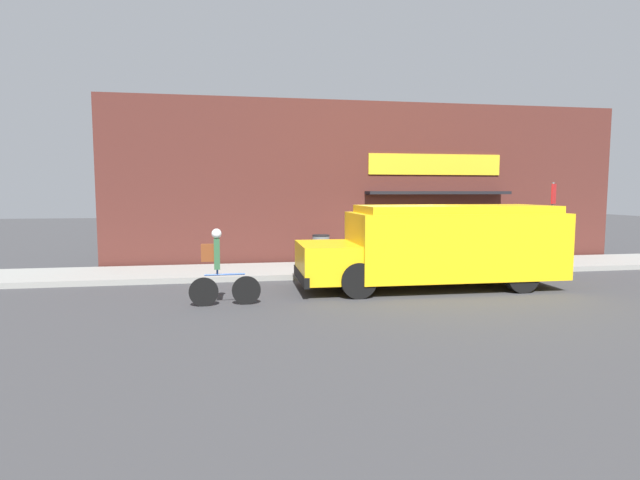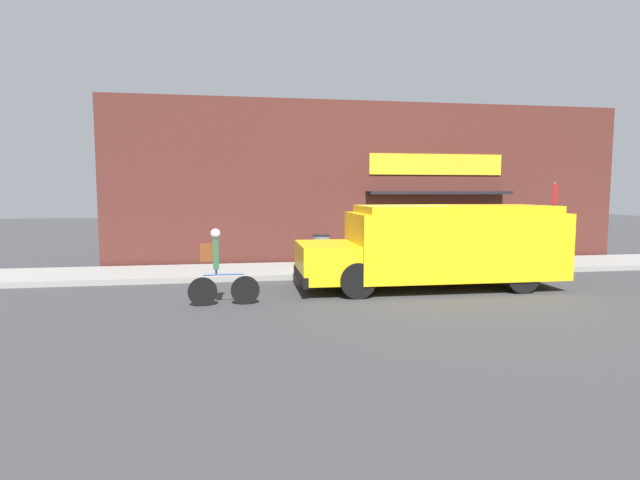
{
  "view_description": "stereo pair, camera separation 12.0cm",
  "coord_description": "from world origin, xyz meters",
  "px_view_note": "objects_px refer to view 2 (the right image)",
  "views": [
    {
      "loc": [
        -4.57,
        -13.21,
        2.38
      ],
      "look_at": [
        -2.3,
        -0.2,
        1.1
      ],
      "focal_mm": 28.0,
      "sensor_mm": 36.0,
      "label": 1
    },
    {
      "loc": [
        -4.45,
        -13.23,
        2.38
      ],
      "look_at": [
        -2.3,
        -0.2,
        1.1
      ],
      "focal_mm": 28.0,
      "sensor_mm": 36.0,
      "label": 2
    }
  ],
  "objects_px": {
    "cyclist": "(218,268)",
    "school_bus": "(439,245)",
    "trash_bin": "(321,250)",
    "stop_sign_post": "(554,210)"
  },
  "relations": [
    {
      "from": "cyclist",
      "to": "school_bus",
      "type": "bearing_deg",
      "value": 10.2
    },
    {
      "from": "trash_bin",
      "to": "school_bus",
      "type": "bearing_deg",
      "value": -52.19
    },
    {
      "from": "cyclist",
      "to": "stop_sign_post",
      "type": "distance_m",
      "value": 10.41
    },
    {
      "from": "cyclist",
      "to": "trash_bin",
      "type": "bearing_deg",
      "value": 54.13
    },
    {
      "from": "school_bus",
      "to": "stop_sign_post",
      "type": "bearing_deg",
      "value": 25.67
    },
    {
      "from": "school_bus",
      "to": "stop_sign_post",
      "type": "distance_m",
      "value": 5.03
    },
    {
      "from": "school_bus",
      "to": "stop_sign_post",
      "type": "relative_size",
      "value": 2.56
    },
    {
      "from": "cyclist",
      "to": "stop_sign_post",
      "type": "height_order",
      "value": "stop_sign_post"
    },
    {
      "from": "school_bus",
      "to": "cyclist",
      "type": "distance_m",
      "value": 5.46
    },
    {
      "from": "cyclist",
      "to": "trash_bin",
      "type": "distance_m",
      "value": 5.14
    }
  ]
}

